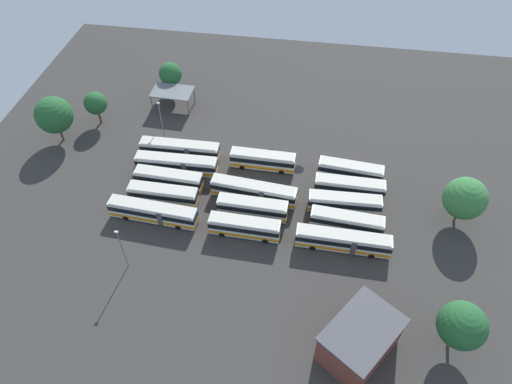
% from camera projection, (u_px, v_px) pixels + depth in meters
% --- Properties ---
extents(ground_plane, '(111.70, 111.70, 0.00)m').
position_uv_depth(ground_plane, '(255.00, 198.00, 81.84)').
color(ground_plane, '#383533').
extents(bus_row0_slot0, '(11.78, 3.53, 3.50)m').
position_uv_depth(bus_row0_slot0, '(350.00, 171.00, 83.84)').
color(bus_row0_slot0, silver).
rests_on(bus_row0_slot0, ground_plane).
extents(bus_row0_slot1, '(12.20, 2.67, 3.50)m').
position_uv_depth(bus_row0_slot1, '(349.00, 187.00, 81.09)').
color(bus_row0_slot1, silver).
rests_on(bus_row0_slot1, ground_plane).
extents(bus_row0_slot2, '(12.40, 2.99, 3.50)m').
position_uv_depth(bus_row0_slot2, '(345.00, 203.00, 78.53)').
color(bus_row0_slot2, silver).
rests_on(bus_row0_slot2, ground_plane).
extents(bus_row0_slot3, '(12.07, 3.31, 3.50)m').
position_uv_depth(bus_row0_slot3, '(347.00, 222.00, 75.76)').
color(bus_row0_slot3, silver).
rests_on(bus_row0_slot3, ground_plane).
extents(bus_row0_slot4, '(15.10, 2.78, 3.50)m').
position_uv_depth(bus_row0_slot4, '(343.00, 241.00, 73.11)').
color(bus_row0_slot4, silver).
rests_on(bus_row0_slot4, ground_plane).
extents(bus_row1_slot0, '(12.06, 2.71, 3.50)m').
position_uv_depth(bus_row1_slot0, '(263.00, 160.00, 85.81)').
color(bus_row1_slot0, silver).
rests_on(bus_row1_slot0, ground_plane).
extents(bus_row1_slot2, '(15.22, 3.89, 3.50)m').
position_uv_depth(bus_row1_slot2, '(254.00, 191.00, 80.45)').
color(bus_row1_slot2, silver).
rests_on(bus_row1_slot2, ground_plane).
extents(bus_row1_slot3, '(11.92, 2.80, 3.50)m').
position_uv_depth(bus_row1_slot3, '(252.00, 208.00, 77.83)').
color(bus_row1_slot3, silver).
rests_on(bus_row1_slot3, ground_plane).
extents(bus_row1_slot4, '(11.72, 2.80, 3.50)m').
position_uv_depth(bus_row1_slot4, '(245.00, 227.00, 75.03)').
color(bus_row1_slot4, silver).
rests_on(bus_row1_slot4, ground_plane).
extents(bus_row2_slot0, '(15.10, 2.83, 3.50)m').
position_uv_depth(bus_row2_slot0, '(180.00, 149.00, 87.82)').
color(bus_row2_slot0, silver).
rests_on(bus_row2_slot0, ground_plane).
extents(bus_row2_slot1, '(15.11, 2.93, 3.50)m').
position_uv_depth(bus_row2_slot1, '(177.00, 164.00, 85.08)').
color(bus_row2_slot1, silver).
rests_on(bus_row2_slot1, ground_plane).
extents(bus_row2_slot2, '(12.23, 2.96, 3.50)m').
position_uv_depth(bus_row2_slot2, '(169.00, 179.00, 82.46)').
color(bus_row2_slot2, silver).
rests_on(bus_row2_slot2, ground_plane).
extents(bus_row2_slot3, '(12.09, 2.67, 3.50)m').
position_uv_depth(bus_row2_slot3, '(163.00, 195.00, 79.88)').
color(bus_row2_slot3, silver).
rests_on(bus_row2_slot3, ground_plane).
extents(bus_row2_slot4, '(15.18, 3.47, 3.50)m').
position_uv_depth(bus_row2_slot4, '(153.00, 212.00, 77.17)').
color(bus_row2_slot4, silver).
rests_on(bus_row2_slot4, ground_plane).
extents(depot_building, '(12.03, 12.83, 6.26)m').
position_uv_depth(depot_building, '(360.00, 340.00, 60.52)').
color(depot_building, brown).
rests_on(depot_building, ground_plane).
extents(maintenance_shelter, '(8.65, 5.65, 4.17)m').
position_uv_depth(maintenance_shelter, '(172.00, 92.00, 96.99)').
color(maintenance_shelter, slate).
rests_on(maintenance_shelter, ground_plane).
extents(lamp_post_near_entrance, '(0.56, 0.28, 8.67)m').
position_uv_depth(lamp_post_near_entrance, '(122.00, 248.00, 68.65)').
color(lamp_post_near_entrance, slate).
rests_on(lamp_post_near_entrance, ground_plane).
extents(lamp_post_mid_lot, '(0.56, 0.28, 8.62)m').
position_uv_depth(lamp_post_mid_lot, '(161.00, 119.00, 89.49)').
color(lamp_post_mid_lot, slate).
rests_on(lamp_post_mid_lot, ground_plane).
extents(tree_northeast, '(6.95, 6.95, 9.22)m').
position_uv_depth(tree_northeast, '(465.00, 198.00, 74.04)').
color(tree_northeast, brown).
rests_on(tree_northeast, ground_plane).
extents(tree_east_edge, '(6.32, 6.32, 9.31)m').
position_uv_depth(tree_east_edge, '(462.00, 325.00, 58.68)').
color(tree_east_edge, brown).
rests_on(tree_east_edge, ground_plane).
extents(tree_north_edge, '(4.93, 4.93, 7.41)m').
position_uv_depth(tree_north_edge, '(170.00, 74.00, 99.82)').
color(tree_north_edge, brown).
rests_on(tree_north_edge, ground_plane).
extents(tree_northwest, '(7.10, 7.10, 9.73)m').
position_uv_depth(tree_northwest, '(54.00, 115.00, 88.03)').
color(tree_northwest, brown).
rests_on(tree_northwest, ground_plane).
extents(tree_west_edge, '(4.58, 4.58, 7.19)m').
position_uv_depth(tree_west_edge, '(95.00, 103.00, 92.74)').
color(tree_west_edge, brown).
rests_on(tree_west_edge, ground_plane).
extents(puddle_between_rows, '(2.61, 2.61, 0.01)m').
position_uv_depth(puddle_between_rows, '(271.00, 154.00, 89.74)').
color(puddle_between_rows, black).
rests_on(puddle_between_rows, ground_plane).
extents(puddle_front_lane, '(3.20, 3.20, 0.01)m').
position_uv_depth(puddle_front_lane, '(160.00, 211.00, 79.76)').
color(puddle_front_lane, black).
rests_on(puddle_front_lane, ground_plane).
extents(puddle_back_corner, '(2.29, 2.29, 0.01)m').
position_uv_depth(puddle_back_corner, '(298.00, 169.00, 86.77)').
color(puddle_back_corner, black).
rests_on(puddle_back_corner, ground_plane).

